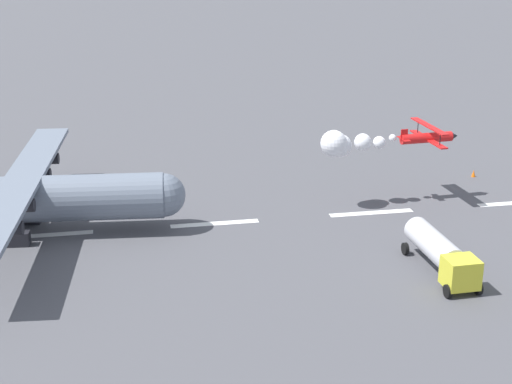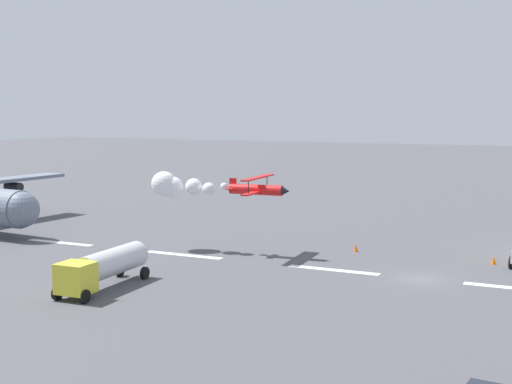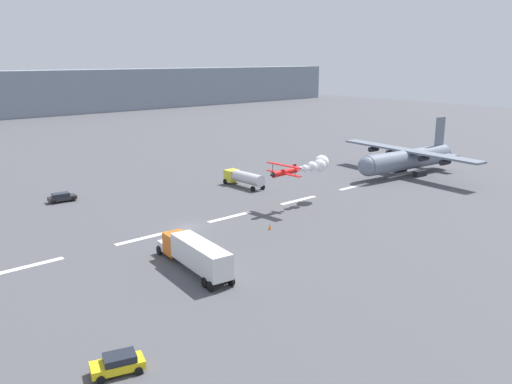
{
  "view_description": "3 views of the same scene",
  "coord_description": "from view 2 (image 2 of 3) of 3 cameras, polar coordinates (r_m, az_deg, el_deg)",
  "views": [
    {
      "loc": [
        45.22,
        64.51,
        25.86
      ],
      "look_at": [
        33.18,
        0.0,
        2.78
      ],
      "focal_mm": 54.3,
      "sensor_mm": 36.0,
      "label": 1
    },
    {
      "loc": [
        -11.73,
        56.59,
        13.67
      ],
      "look_at": [
        16.03,
        -2.85,
        5.97
      ],
      "focal_mm": 49.9,
      "sensor_mm": 36.0,
      "label": 2
    },
    {
      "loc": [
        -39.43,
        -60.22,
        23.47
      ],
      "look_at": [
        9.67,
        -3.41,
        4.2
      ],
      "focal_mm": 36.87,
      "sensor_mm": 36.0,
      "label": 3
    }
  ],
  "objects": [
    {
      "name": "runway_stripe_7",
      "position": [
        75.91,
        -15.46,
        -3.92
      ],
      "size": [
        8.0,
        0.9,
        0.01
      ],
      "primitive_type": "cube",
      "color": "white",
      "rests_on": "ground"
    },
    {
      "name": "stunt_biplane_red",
      "position": [
        68.76,
        -5.46,
        0.46
      ],
      "size": [
        14.01,
        6.8,
        2.65
      ],
      "color": "red"
    },
    {
      "name": "runway_stripe_6",
      "position": [
        67.38,
        -5.81,
        -5.04
      ],
      "size": [
        8.0,
        0.9,
        0.01
      ],
      "primitive_type": "cube",
      "color": "white",
      "rests_on": "ground"
    },
    {
      "name": "fuel_tanker_truck",
      "position": [
        55.53,
        -12.16,
        -5.86
      ],
      "size": [
        2.99,
        9.25,
        2.9
      ],
      "color": "yellow",
      "rests_on": "ground"
    },
    {
      "name": "traffic_cone_far",
      "position": [
        69.17,
        8.01,
        -4.46
      ],
      "size": [
        0.44,
        0.44,
        0.75
      ],
      "primitive_type": "cone",
      "color": "orange",
      "rests_on": "ground"
    },
    {
      "name": "ground_plane",
      "position": [
        59.39,
        13.05,
        -6.79
      ],
      "size": [
        440.0,
        440.0,
        0.0
      ],
      "primitive_type": "plane",
      "color": "#4C4C51",
      "rests_on": "ground"
    },
    {
      "name": "runway_stripe_5",
      "position": [
        61.28,
        6.23,
        -6.23
      ],
      "size": [
        8.0,
        0.9,
        0.01
      ],
      "primitive_type": "cube",
      "color": "white",
      "rests_on": "ground"
    },
    {
      "name": "traffic_cone_near",
      "position": [
        66.51,
        18.5,
        -5.19
      ],
      "size": [
        0.44,
        0.44,
        0.75
      ],
      "primitive_type": "cone",
      "color": "orange",
      "rests_on": "ground"
    }
  ]
}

